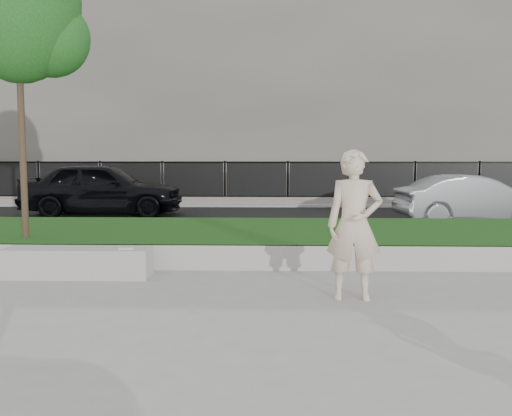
{
  "coord_description": "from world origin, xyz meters",
  "views": [
    {
      "loc": [
        1.08,
        -7.88,
        1.83
      ],
      "look_at": [
        0.81,
        1.2,
        0.98
      ],
      "focal_mm": 40.0,
      "sensor_mm": 36.0,
      "label": 1
    }
  ],
  "objects_px": {
    "stone_bench": "(78,263)",
    "car_silver": "(472,199)",
    "car_dark": "(103,189)",
    "young_tree": "(23,8)",
    "man": "(354,225)",
    "book": "(126,248)"
  },
  "relations": [
    {
      "from": "man",
      "to": "book",
      "type": "bearing_deg",
      "value": 165.43
    },
    {
      "from": "young_tree",
      "to": "car_silver",
      "type": "height_order",
      "value": "young_tree"
    },
    {
      "from": "stone_bench",
      "to": "young_tree",
      "type": "relative_size",
      "value": 0.4
    },
    {
      "from": "car_silver",
      "to": "car_dark",
      "type": "bearing_deg",
      "value": 74.33
    },
    {
      "from": "book",
      "to": "car_silver",
      "type": "distance_m",
      "value": 9.95
    },
    {
      "from": "stone_bench",
      "to": "car_silver",
      "type": "distance_m",
      "value": 10.47
    },
    {
      "from": "stone_bench",
      "to": "car_silver",
      "type": "xyz_separation_m",
      "value": [
        8.1,
        6.62,
        0.45
      ]
    },
    {
      "from": "car_silver",
      "to": "man",
      "type": "bearing_deg",
      "value": 145.42
    },
    {
      "from": "car_dark",
      "to": "car_silver",
      "type": "bearing_deg",
      "value": -100.59
    },
    {
      "from": "car_silver",
      "to": "stone_bench",
      "type": "bearing_deg",
      "value": 122.72
    },
    {
      "from": "stone_bench",
      "to": "man",
      "type": "bearing_deg",
      "value": -16.76
    },
    {
      "from": "man",
      "to": "stone_bench",
      "type": "bearing_deg",
      "value": 167.82
    },
    {
      "from": "car_dark",
      "to": "car_silver",
      "type": "distance_m",
      "value": 10.33
    },
    {
      "from": "stone_bench",
      "to": "book",
      "type": "distance_m",
      "value": 0.78
    },
    {
      "from": "book",
      "to": "car_silver",
      "type": "relative_size",
      "value": 0.06
    },
    {
      "from": "stone_bench",
      "to": "young_tree",
      "type": "bearing_deg",
      "value": 133.24
    },
    {
      "from": "stone_bench",
      "to": "car_silver",
      "type": "relative_size",
      "value": 0.56
    },
    {
      "from": "man",
      "to": "car_silver",
      "type": "relative_size",
      "value": 0.49
    },
    {
      "from": "young_tree",
      "to": "man",
      "type": "bearing_deg",
      "value": -26.11
    },
    {
      "from": "stone_bench",
      "to": "man",
      "type": "relative_size",
      "value": 1.14
    },
    {
      "from": "stone_bench",
      "to": "car_dark",
      "type": "bearing_deg",
      "value": 104.26
    },
    {
      "from": "stone_bench",
      "to": "young_tree",
      "type": "distance_m",
      "value": 4.49
    }
  ]
}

